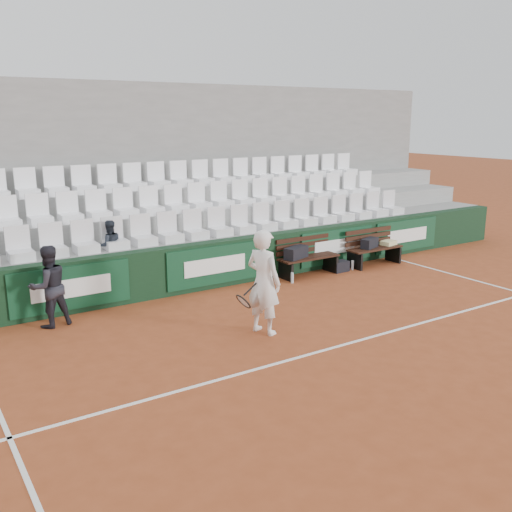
{
  "coord_description": "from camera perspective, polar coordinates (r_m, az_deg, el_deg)",
  "views": [
    {
      "loc": [
        -5.81,
        -6.41,
        3.56
      ],
      "look_at": [
        -0.09,
        2.4,
        1.0
      ],
      "focal_mm": 40.0,
      "sensor_mm": 36.0,
      "label": 1
    }
  ],
  "objects": [
    {
      "name": "spectator_c",
      "position": [
        11.67,
        -14.55,
        3.16
      ],
      "size": [
        0.54,
        0.44,
        1.03
      ],
      "primitive_type": "imported",
      "rotation": [
        0.0,
        0.0,
        3.03
      ],
      "color": "#1D222B",
      "rests_on": "grandstand_tier_front"
    },
    {
      "name": "water_bottle_near",
      "position": [
        12.59,
        3.64,
        -2.2
      ],
      "size": [
        0.07,
        0.07,
        0.24
      ],
      "primitive_type": "cylinder",
      "color": "silver",
      "rests_on": "ground"
    },
    {
      "name": "back_barrier",
      "position": [
        12.33,
        -3.42,
        -0.69
      ],
      "size": [
        18.0,
        0.34,
        1.0
      ],
      "color": "black",
      "rests_on": "ground"
    },
    {
      "name": "seat_row_back",
      "position": [
        14.08,
        -8.57,
        8.07
      ],
      "size": [
        11.9,
        0.44,
        0.63
      ],
      "primitive_type": "cube",
      "color": "white",
      "rests_on": "grandstand_tier_back"
    },
    {
      "name": "bench_left",
      "position": [
        13.19,
        5.3,
        -1.01
      ],
      "size": [
        1.5,
        0.56,
        0.45
      ],
      "primitive_type": "cube",
      "color": "black",
      "rests_on": "ground"
    },
    {
      "name": "seat_row_mid",
      "position": [
        13.28,
        -6.78,
        5.84
      ],
      "size": [
        11.9,
        0.44,
        0.63
      ],
      "primitive_type": "cube",
      "color": "white",
      "rests_on": "grandstand_tier_mid"
    },
    {
      "name": "tennis_player",
      "position": [
        9.5,
        0.76,
        -2.61
      ],
      "size": [
        0.8,
        0.75,
        1.79
      ],
      "color": "white",
      "rests_on": "ground"
    },
    {
      "name": "ground",
      "position": [
        9.35,
        8.59,
        -8.84
      ],
      "size": [
        80.0,
        80.0,
        0.0
      ],
      "primitive_type": "plane",
      "color": "#964321",
      "rests_on": "ground"
    },
    {
      "name": "towel",
      "position": [
        14.65,
        13.11,
        1.29
      ],
      "size": [
        0.43,
        0.35,
        0.11
      ],
      "primitive_type": "cube",
      "rotation": [
        0.0,
        0.0,
        0.2
      ],
      "color": "beige",
      "rests_on": "bench_right"
    },
    {
      "name": "sports_bag_right",
      "position": [
        14.21,
        11.28,
        1.28
      ],
      "size": [
        0.56,
        0.39,
        0.24
      ],
      "primitive_type": "cube",
      "rotation": [
        0.0,
        0.0,
        0.33
      ],
      "color": "black",
      "rests_on": "bench_right"
    },
    {
      "name": "bench_right",
      "position": [
        14.36,
        11.76,
        -0.02
      ],
      "size": [
        1.5,
        0.56,
        0.45
      ],
      "primitive_type": "cube",
      "color": "black",
      "rests_on": "ground"
    },
    {
      "name": "grandstand_rear_wall",
      "position": [
        14.81,
        -9.87,
        8.23
      ],
      "size": [
        18.0,
        0.3,
        4.4
      ],
      "primitive_type": "cube",
      "color": "gray",
      "rests_on": "ground"
    },
    {
      "name": "court_baseline",
      "position": [
        9.35,
        8.59,
        -8.82
      ],
      "size": [
        18.0,
        0.06,
        0.01
      ],
      "primitive_type": "cube",
      "color": "white",
      "rests_on": "ground"
    },
    {
      "name": "grandstand_tier_back",
      "position": [
        14.42,
        -8.68,
        3.11
      ],
      "size": [
        18.0,
        0.95,
        1.9
      ],
      "primitive_type": "cube",
      "color": "#979794",
      "rests_on": "ground"
    },
    {
      "name": "sports_bag_ground",
      "position": [
        13.64,
        8.38,
        -1.03
      ],
      "size": [
        0.42,
        0.27,
        0.25
      ],
      "primitive_type": "cube",
      "rotation": [
        0.0,
        0.0,
        0.03
      ],
      "color": "black",
      "rests_on": "ground"
    },
    {
      "name": "water_bottle_far",
      "position": [
        13.83,
        9.62,
        -0.92
      ],
      "size": [
        0.06,
        0.06,
        0.23
      ],
      "primitive_type": "cylinder",
      "color": "silver",
      "rests_on": "ground"
    },
    {
      "name": "grandstand_tier_mid",
      "position": [
        13.62,
        -6.99,
        1.58
      ],
      "size": [
        18.0,
        0.95,
        1.45
      ],
      "primitive_type": "cube",
      "color": "#999996",
      "rests_on": "ground"
    },
    {
      "name": "grandstand_tier_front",
      "position": [
        12.84,
        -5.09,
        -0.14
      ],
      "size": [
        18.0,
        0.95,
        1.0
      ],
      "primitive_type": "cube",
      "color": "gray",
      "rests_on": "ground"
    },
    {
      "name": "ball_kid",
      "position": [
        10.47,
        -20.01,
        -2.88
      ],
      "size": [
        0.79,
        0.67,
        1.44
      ],
      "primitive_type": "imported",
      "rotation": [
        0.0,
        0.0,
        3.33
      ],
      "color": "black",
      "rests_on": "ground"
    },
    {
      "name": "seat_row_front",
      "position": [
        12.52,
        -4.79,
        3.32
      ],
      "size": [
        11.9,
        0.44,
        0.63
      ],
      "primitive_type": "cube",
      "color": "silver",
      "rests_on": "grandstand_tier_front"
    },
    {
      "name": "sports_bag_left",
      "position": [
        12.93,
        4.04,
        0.34
      ],
      "size": [
        0.67,
        0.45,
        0.26
      ],
      "primitive_type": "cube",
      "rotation": [
        0.0,
        0.0,
        0.34
      ],
      "color": "black",
      "rests_on": "bench_left"
    }
  ]
}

